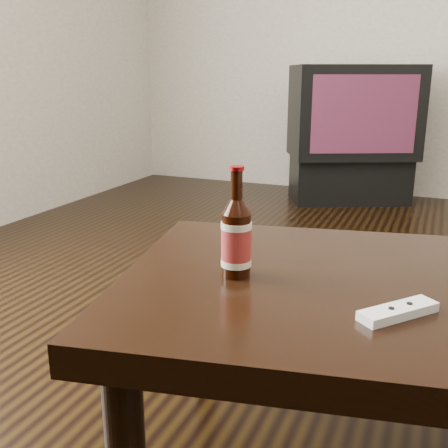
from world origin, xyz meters
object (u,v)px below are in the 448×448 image
at_px(coffee_table, 426,315).
at_px(remote, 398,311).
at_px(tv, 353,112).
at_px(beer_bottle, 236,238).
at_px(tv_stand, 349,179).

height_order(coffee_table, remote, remote).
distance_m(tv, beer_bottle, 3.02).
bearing_deg(tv_stand, remote, -103.78).
height_order(tv_stand, beer_bottle, beer_bottle).
bearing_deg(beer_bottle, coffee_table, 13.71).
relative_size(tv, remote, 6.59).
bearing_deg(tv_stand, beer_bottle, -110.28).
relative_size(beer_bottle, remote, 1.59).
relative_size(tv_stand, coffee_table, 0.58).
height_order(tv, coffee_table, tv).
height_order(tv_stand, coffee_table, coffee_table).
distance_m(coffee_table, beer_bottle, 0.45).
bearing_deg(remote, coffee_table, 113.93).
height_order(tv_stand, remote, remote).
bearing_deg(tv_stand, tv, -90.00).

